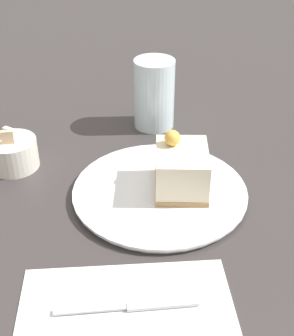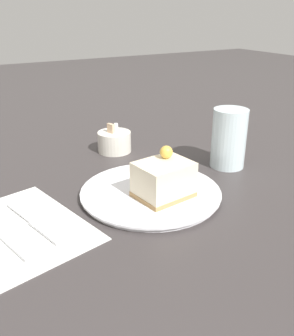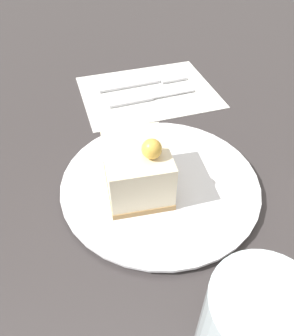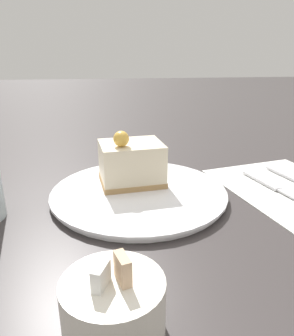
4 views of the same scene
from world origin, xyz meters
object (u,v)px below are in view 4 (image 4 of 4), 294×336
sugar_bowl (114,307)px  cake_slice (131,164)px  knife (272,186)px  plate (139,193)px

sugar_bowl → cake_slice: bearing=-97.1°
cake_slice → knife: cake_slice is taller
knife → plate: bearing=-13.2°
plate → sugar_bowl: bearing=80.2°
cake_slice → sugar_bowl: 0.28m
plate → cake_slice: cake_slice is taller
plate → sugar_bowl: 0.25m
cake_slice → plate: bearing=101.8°
plate → knife: (-0.22, -0.01, -0.00)m
cake_slice → sugar_bowl: cake_slice is taller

